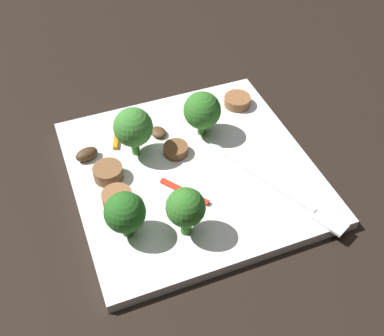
% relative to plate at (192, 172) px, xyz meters
% --- Properties ---
extents(ground_plane, '(1.40, 1.40, 0.00)m').
position_rel_plate_xyz_m(ground_plane, '(0.00, 0.00, -0.01)').
color(ground_plane, black).
extents(plate, '(0.26, 0.26, 0.01)m').
position_rel_plate_xyz_m(plate, '(0.00, 0.00, 0.00)').
color(plate, white).
rests_on(plate, ground_plane).
extents(fork, '(0.17, 0.09, 0.00)m').
position_rel_plate_xyz_m(fork, '(0.07, 0.08, 0.01)').
color(fork, silver).
rests_on(fork, plate).
extents(broccoli_floret_0, '(0.04, 0.04, 0.06)m').
position_rel_plate_xyz_m(broccoli_floret_0, '(-0.05, -0.05, 0.04)').
color(broccoli_floret_0, '#408630').
rests_on(broccoli_floret_0, plate).
extents(broccoli_floret_1, '(0.04, 0.04, 0.06)m').
position_rel_plate_xyz_m(broccoli_floret_1, '(-0.05, 0.03, 0.04)').
color(broccoli_floret_1, '#347525').
rests_on(broccoli_floret_1, plate).
extents(broccoli_floret_2, '(0.04, 0.04, 0.05)m').
position_rel_plate_xyz_m(broccoli_floret_2, '(0.06, -0.09, 0.04)').
color(broccoli_floret_2, '#296420').
rests_on(broccoli_floret_2, plate).
extents(broccoli_floret_3, '(0.04, 0.04, 0.06)m').
position_rel_plate_xyz_m(broccoli_floret_3, '(0.08, -0.04, 0.04)').
color(broccoli_floret_3, '#347525').
rests_on(broccoli_floret_3, plate).
extents(sausage_slice_0, '(0.04, 0.04, 0.01)m').
position_rel_plate_xyz_m(sausage_slice_0, '(-0.03, -0.01, 0.01)').
color(sausage_slice_0, brown).
rests_on(sausage_slice_0, plate).
extents(sausage_slice_1, '(0.04, 0.04, 0.01)m').
position_rel_plate_xyz_m(sausage_slice_1, '(-0.08, 0.09, 0.01)').
color(sausage_slice_1, brown).
rests_on(sausage_slice_1, plate).
extents(sausage_slice_2, '(0.04, 0.04, 0.01)m').
position_rel_plate_xyz_m(sausage_slice_2, '(0.02, -0.09, 0.01)').
color(sausage_slice_2, brown).
rests_on(sausage_slice_2, plate).
extents(sausage_slice_3, '(0.05, 0.05, 0.02)m').
position_rel_plate_xyz_m(sausage_slice_3, '(-0.02, -0.09, 0.01)').
color(sausage_slice_3, brown).
rests_on(sausage_slice_3, plate).
extents(mushroom_0, '(0.03, 0.02, 0.01)m').
position_rel_plate_xyz_m(mushroom_0, '(-0.07, -0.02, 0.01)').
color(mushroom_0, '#4C331E').
rests_on(mushroom_0, plate).
extents(mushroom_1, '(0.02, 0.03, 0.01)m').
position_rel_plate_xyz_m(mushroom_1, '(-0.06, -0.11, 0.01)').
color(mushroom_1, '#422B19').
rests_on(mushroom_1, plate).
extents(mushroom_2, '(0.03, 0.03, 0.01)m').
position_rel_plate_xyz_m(mushroom_2, '(-0.08, 0.05, 0.01)').
color(mushroom_2, '#4C331E').
rests_on(mushroom_2, plate).
extents(pepper_strip_0, '(0.05, 0.02, 0.00)m').
position_rel_plate_xyz_m(pepper_strip_0, '(-0.09, -0.06, 0.01)').
color(pepper_strip_0, orange).
rests_on(pepper_strip_0, plate).
extents(pepper_strip_1, '(0.05, 0.04, 0.00)m').
position_rel_plate_xyz_m(pepper_strip_1, '(0.03, -0.02, 0.01)').
color(pepper_strip_1, red).
rests_on(pepper_strip_1, plate).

